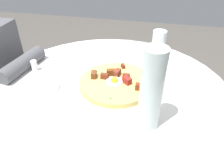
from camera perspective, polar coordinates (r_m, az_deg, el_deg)
dining_table at (r=1.02m, az=-0.89°, el=-9.23°), size 1.00×1.00×0.74m
pizza_plate at (r=0.91m, az=0.99°, el=-0.61°), size 0.34×0.34×0.01m
breakfast_pizza at (r=0.89m, az=1.02°, el=0.38°), size 0.30×0.30×0.05m
bread_plate at (r=0.95m, az=-18.50°, el=-1.03°), size 0.17×0.17×0.01m
napkin at (r=1.16m, az=4.05°, el=7.56°), size 0.16×0.18×0.00m
fork at (r=1.16m, az=3.16°, el=7.81°), size 0.03×0.18×0.00m
knife at (r=1.15m, az=4.96°, el=7.71°), size 0.03×0.18×0.00m
water_glass at (r=1.14m, az=11.98°, el=10.13°), size 0.07×0.07×0.14m
water_bottle at (r=0.67m, az=10.17°, el=-1.60°), size 0.07×0.07×0.28m
salt_shaker at (r=1.07m, az=-19.50°, el=4.51°), size 0.03×0.03×0.05m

